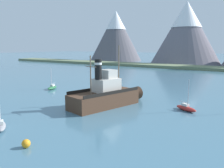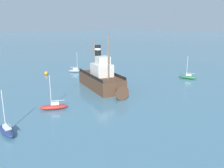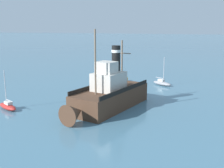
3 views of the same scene
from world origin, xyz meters
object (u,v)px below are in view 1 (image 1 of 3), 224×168
(sailboat_green, at_px, (52,87))
(old_tugboat, at_px, (107,95))
(mooring_buoy, at_px, (26,144))
(sailboat_red, at_px, (186,108))
(sailboat_grey, at_px, (1,125))

(sailboat_green, bearing_deg, old_tugboat, -16.03)
(sailboat_green, height_order, mooring_buoy, sailboat_green)
(sailboat_red, relative_size, sailboat_grey, 1.00)
(sailboat_grey, bearing_deg, old_tugboat, 75.21)
(sailboat_green, xyz_separation_m, mooring_buoy, (21.92, -23.30, 0.00))
(sailboat_grey, xyz_separation_m, mooring_buoy, (7.05, -1.68, 0.00))
(sailboat_red, xyz_separation_m, sailboat_grey, (-16.05, -20.44, 0.00))
(sailboat_red, bearing_deg, mooring_buoy, -112.13)
(sailboat_red, height_order, sailboat_grey, same)
(old_tugboat, relative_size, sailboat_grey, 3.02)
(sailboat_green, bearing_deg, sailboat_red, -2.18)
(old_tugboat, height_order, mooring_buoy, old_tugboat)
(sailboat_red, bearing_deg, sailboat_green, 177.82)
(old_tugboat, xyz_separation_m, mooring_buoy, (2.79, -17.80, -1.40))
(old_tugboat, distance_m, sailboat_green, 19.95)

